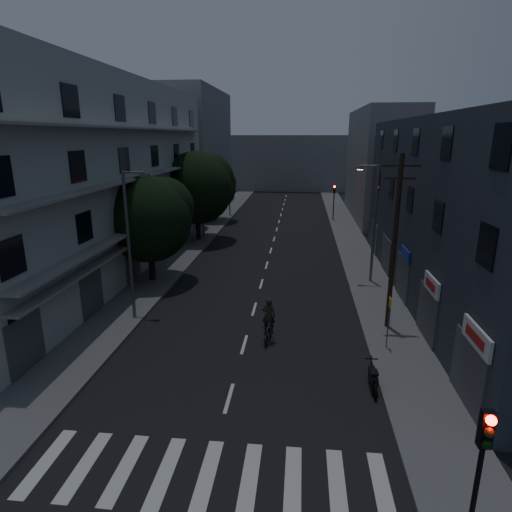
% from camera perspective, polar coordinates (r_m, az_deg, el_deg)
% --- Properties ---
extents(ground, '(160.00, 160.00, 0.00)m').
position_cam_1_polar(ground, '(38.84, 2.04, 0.93)').
color(ground, black).
rests_on(ground, ground).
extents(sidewalk_left, '(3.00, 90.00, 0.15)m').
position_cam_1_polar(sidewalk_left, '(40.03, -8.73, 1.31)').
color(sidewalk_left, '#565659').
rests_on(sidewalk_left, ground).
extents(sidewalk_right, '(3.00, 90.00, 0.15)m').
position_cam_1_polar(sidewalk_right, '(39.04, 13.08, 0.71)').
color(sidewalk_right, '#565659').
rests_on(sidewalk_right, ground).
extents(crosswalk, '(10.90, 3.00, 0.01)m').
position_cam_1_polar(crosswalk, '(14.66, -6.54, -27.05)').
color(crosswalk, beige).
rests_on(crosswalk, ground).
extents(lane_markings, '(0.15, 60.50, 0.01)m').
position_cam_1_polar(lane_markings, '(44.90, 2.61, 2.97)').
color(lane_markings, beige).
rests_on(lane_markings, ground).
extents(building_left, '(7.00, 36.00, 14.00)m').
position_cam_1_polar(building_left, '(33.90, -19.73, 9.87)').
color(building_left, '#ADACA8').
rests_on(building_left, ground).
extents(building_right, '(6.19, 28.00, 11.00)m').
position_cam_1_polar(building_right, '(28.42, 25.40, 5.24)').
color(building_right, '#292D37').
rests_on(building_right, ground).
extents(building_far_left, '(6.00, 20.00, 16.00)m').
position_cam_1_polar(building_far_left, '(62.23, -7.71, 13.85)').
color(building_far_left, slate).
rests_on(building_far_left, ground).
extents(building_far_right, '(6.00, 20.00, 13.00)m').
position_cam_1_polar(building_far_right, '(55.37, 16.19, 11.60)').
color(building_far_right, slate).
rests_on(building_far_right, ground).
extents(building_far_end, '(24.00, 8.00, 10.00)m').
position_cam_1_polar(building_far_end, '(82.64, 4.37, 12.30)').
color(building_far_end, slate).
rests_on(building_far_end, ground).
extents(tree_near, '(5.88, 5.88, 7.25)m').
position_cam_1_polar(tree_near, '(30.04, -14.00, 5.22)').
color(tree_near, black).
rests_on(tree_near, sidewalk_left).
extents(tree_mid, '(6.85, 6.85, 8.43)m').
position_cam_1_polar(tree_mid, '(41.42, -7.79, 9.36)').
color(tree_mid, black).
rests_on(tree_mid, sidewalk_left).
extents(tree_far, '(5.09, 5.09, 6.29)m').
position_cam_1_polar(tree_far, '(51.14, -5.55, 9.13)').
color(tree_far, black).
rests_on(tree_far, sidewalk_left).
extents(traffic_signal_near, '(0.28, 0.37, 4.10)m').
position_cam_1_polar(traffic_signal_near, '(11.58, 27.92, -22.61)').
color(traffic_signal_near, black).
rests_on(traffic_signal_near, sidewalk_right).
extents(traffic_signal_far_right, '(0.28, 0.37, 4.10)m').
position_cam_1_polar(traffic_signal_far_right, '(52.13, 10.37, 7.98)').
color(traffic_signal_far_right, black).
rests_on(traffic_signal_far_right, sidewalk_right).
extents(traffic_signal_far_left, '(0.28, 0.37, 4.10)m').
position_cam_1_polar(traffic_signal_far_left, '(54.73, -3.56, 8.56)').
color(traffic_signal_far_left, black).
rests_on(traffic_signal_far_left, sidewalk_left).
extents(street_lamp_left_near, '(1.51, 0.25, 8.00)m').
position_cam_1_polar(street_lamp_left_near, '(24.87, -16.45, 2.70)').
color(street_lamp_left_near, '#575A5F').
rests_on(street_lamp_left_near, sidewalk_left).
extents(street_lamp_right, '(1.51, 0.25, 8.00)m').
position_cam_1_polar(street_lamp_right, '(29.91, 15.35, 4.91)').
color(street_lamp_right, slate).
rests_on(street_lamp_right, sidewalk_right).
extents(street_lamp_left_far, '(1.51, 0.25, 8.00)m').
position_cam_1_polar(street_lamp_left_far, '(42.50, -7.00, 8.43)').
color(street_lamp_left_far, '#525359').
rests_on(street_lamp_left_far, sidewalk_left).
extents(utility_pole, '(1.80, 0.24, 9.00)m').
position_cam_1_polar(utility_pole, '(22.66, 18.00, 2.03)').
color(utility_pole, black).
rests_on(utility_pole, sidewalk_right).
extents(bus_stop_sign, '(0.06, 0.35, 2.52)m').
position_cam_1_polar(bus_stop_sign, '(21.17, 17.33, -7.36)').
color(bus_stop_sign, '#595B60').
rests_on(bus_stop_sign, sidewalk_right).
extents(motorcycle, '(0.54, 1.86, 1.19)m').
position_cam_1_polar(motorcycle, '(18.58, 15.32, -15.52)').
color(motorcycle, black).
rests_on(motorcycle, ground).
extents(cyclist, '(0.80, 1.86, 2.30)m').
position_cam_1_polar(cyclist, '(21.55, 1.69, -9.43)').
color(cyclist, black).
rests_on(cyclist, ground).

